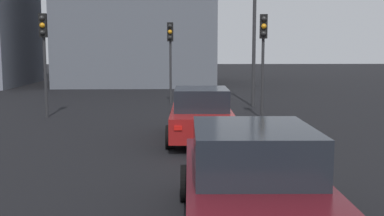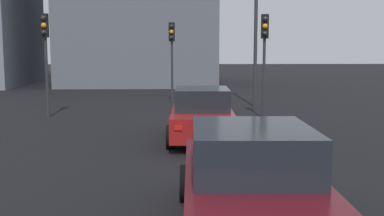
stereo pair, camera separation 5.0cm
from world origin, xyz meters
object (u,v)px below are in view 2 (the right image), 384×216
(traffic_light_near_right, at_px, (45,43))
(traffic_light_near_left, at_px, (172,46))
(car_red_left_lead, at_px, (202,115))
(street_lamp_kerbside, at_px, (256,9))
(traffic_light_far_left, at_px, (265,44))
(car_maroon_left_second, at_px, (250,182))

(traffic_light_near_right, bearing_deg, traffic_light_near_left, 130.99)
(car_red_left_lead, xyz_separation_m, street_lamp_kerbside, (7.74, -2.88, 3.72))
(traffic_light_far_left, relative_size, street_lamp_kerbside, 0.52)
(car_maroon_left_second, relative_size, traffic_light_far_left, 1.14)
(car_maroon_left_second, bearing_deg, traffic_light_near_left, 6.24)
(car_maroon_left_second, distance_m, traffic_light_near_left, 16.19)
(car_red_left_lead, distance_m, traffic_light_near_left, 9.27)
(traffic_light_far_left, bearing_deg, street_lamp_kerbside, -177.96)
(traffic_light_far_left, bearing_deg, car_red_left_lead, -26.13)
(traffic_light_near_right, bearing_deg, traffic_light_far_left, 84.77)
(traffic_light_near_left, xyz_separation_m, traffic_light_near_right, (-4.37, 4.81, 0.05))
(car_red_left_lead, relative_size, traffic_light_near_left, 1.14)
(traffic_light_near_left, distance_m, traffic_light_near_right, 6.50)
(car_red_left_lead, xyz_separation_m, traffic_light_near_left, (8.99, 0.95, 2.08))
(traffic_light_far_left, height_order, street_lamp_kerbside, street_lamp_kerbside)
(car_maroon_left_second, height_order, traffic_light_near_right, traffic_light_near_right)
(traffic_light_near_left, bearing_deg, traffic_light_near_right, -42.32)
(traffic_light_near_right, xyz_separation_m, street_lamp_kerbside, (3.12, -8.64, 1.58))
(traffic_light_far_left, bearing_deg, car_maroon_left_second, -5.16)
(traffic_light_near_right, bearing_deg, car_maroon_left_second, 26.26)
(car_red_left_lead, relative_size, car_maroon_left_second, 0.99)
(street_lamp_kerbside, bearing_deg, traffic_light_near_left, 72.01)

